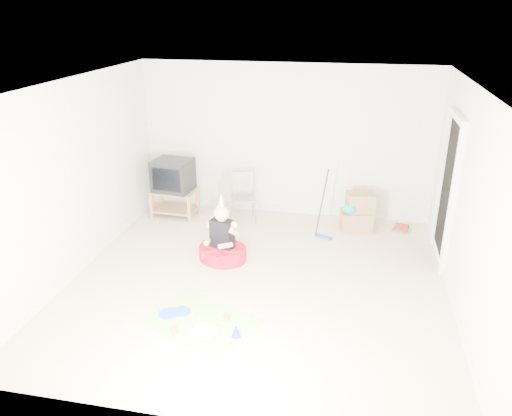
% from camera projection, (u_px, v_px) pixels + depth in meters
% --- Properties ---
extents(ground, '(5.00, 5.00, 0.00)m').
position_uv_depth(ground, '(257.00, 281.00, 6.73)').
color(ground, beige).
rests_on(ground, ground).
extents(doorway_recess, '(0.02, 0.90, 2.05)m').
position_uv_depth(doorway_recess, '(448.00, 192.00, 6.97)').
color(doorway_recess, black).
rests_on(doorway_recess, ground).
extents(tv_stand, '(0.78, 0.52, 0.48)m').
position_uv_depth(tv_stand, '(175.00, 201.00, 8.72)').
color(tv_stand, olive).
rests_on(tv_stand, ground).
extents(crt_tv, '(0.69, 0.59, 0.55)m').
position_uv_depth(crt_tv, '(173.00, 175.00, 8.54)').
color(crt_tv, black).
rests_on(crt_tv, tv_stand).
extents(folding_chair, '(0.50, 0.49, 0.87)m').
position_uv_depth(folding_chair, '(244.00, 198.00, 8.42)').
color(folding_chair, '#95959A').
rests_on(folding_chair, ground).
extents(cardboard_boxes, '(0.57, 0.49, 0.63)m').
position_uv_depth(cardboard_boxes, '(358.00, 212.00, 8.16)').
color(cardboard_boxes, '#9B6A4B').
rests_on(cardboard_boxes, ground).
extents(floor_mop, '(0.28, 0.34, 1.06)m').
position_uv_depth(floor_mop, '(325.00, 223.00, 7.88)').
color(floor_mop, '#234CAF').
rests_on(floor_mop, ground).
extents(book_pile, '(0.30, 0.35, 0.06)m').
position_uv_depth(book_pile, '(401.00, 228.00, 8.24)').
color(book_pile, '#297B4A').
rests_on(book_pile, ground).
extents(seated_woman, '(0.88, 0.88, 1.03)m').
position_uv_depth(seated_woman, '(222.00, 245.00, 7.22)').
color(seated_woman, '#B21020').
rests_on(seated_woman, ground).
extents(party_mat, '(1.52, 1.34, 0.01)m').
position_uv_depth(party_mat, '(201.00, 321.00, 5.88)').
color(party_mat, '#EA3195').
rests_on(party_mat, ground).
extents(birthday_cake, '(0.30, 0.27, 0.13)m').
position_uv_depth(birthday_cake, '(204.00, 333.00, 5.61)').
color(birthday_cake, white).
rests_on(birthday_cake, party_mat).
extents(blue_plate_near, '(0.30, 0.30, 0.01)m').
position_uv_depth(blue_plate_near, '(182.00, 311.00, 6.05)').
color(blue_plate_near, blue).
rests_on(blue_plate_near, party_mat).
extents(blue_plate_far, '(0.34, 0.34, 0.01)m').
position_uv_depth(blue_plate_far, '(168.00, 313.00, 6.00)').
color(blue_plate_far, blue).
rests_on(blue_plate_far, party_mat).
extents(orange_cup_near, '(0.08, 0.08, 0.08)m').
position_uv_depth(orange_cup_near, '(227.00, 317.00, 5.88)').
color(orange_cup_near, orange).
rests_on(orange_cup_near, party_mat).
extents(orange_cup_far, '(0.09, 0.09, 0.08)m').
position_uv_depth(orange_cup_far, '(175.00, 329.00, 5.65)').
color(orange_cup_far, orange).
rests_on(orange_cup_far, party_mat).
extents(blue_party_hat, '(0.15, 0.15, 0.16)m').
position_uv_depth(blue_party_hat, '(236.00, 330.00, 5.57)').
color(blue_party_hat, '#1B30C2').
rests_on(blue_party_hat, party_mat).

